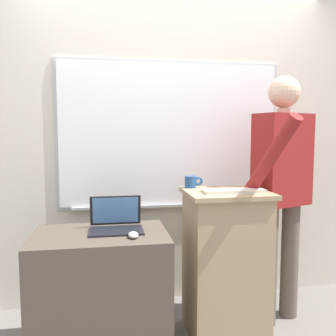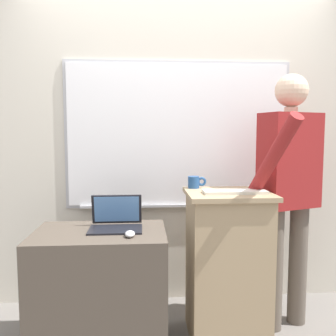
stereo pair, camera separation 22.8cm
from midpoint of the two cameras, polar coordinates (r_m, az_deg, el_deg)
back_wall at (r=2.94m, az=-2.05°, el=5.80°), size 6.40×0.17×2.79m
lectern_podium at (r=2.52m, az=6.53°, el=-14.88°), size 0.55×0.49×1.00m
side_desk at (r=2.41m, az=-13.50°, el=-19.01°), size 0.82×0.55×0.77m
person_presenter at (r=2.64m, az=15.51°, el=-2.11°), size 0.58×0.66×1.78m
laptop at (r=2.33m, az=-11.18°, el=-8.20°), size 0.33×0.26×0.21m
wireless_keyboard at (r=2.34m, az=7.73°, el=-3.65°), size 0.41×0.14×0.02m
computer_mouse_by_laptop at (r=2.14m, az=-8.69°, el=-10.60°), size 0.06×0.10×0.03m
coffee_mug at (r=2.51m, az=1.18°, el=-2.24°), size 0.13×0.08×0.08m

